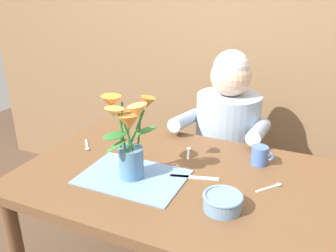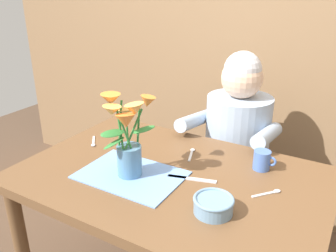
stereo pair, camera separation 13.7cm
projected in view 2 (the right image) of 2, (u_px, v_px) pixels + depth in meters
name	position (u px, v px, depth m)	size (l,w,h in m)	color
wood_panel_backdrop	(261.00, 19.00, 2.03)	(4.00, 0.10, 2.50)	brown
dining_table	(170.00, 195.00, 1.42)	(1.20, 0.80, 0.74)	brown
seated_person	(235.00, 156.00, 1.92)	(0.45, 0.47, 1.14)	#4C4C56
striped_placemat	(131.00, 175.00, 1.37)	(0.40, 0.28, 0.01)	#6B93D1
flower_vase	(127.00, 135.00, 1.31)	(0.21, 0.24, 0.32)	teal
ceramic_bowl	(213.00, 205.00, 1.14)	(0.14, 0.14, 0.06)	#6689A8
dinner_knife	(192.00, 179.00, 1.35)	(0.19, 0.02, 0.01)	silver
tea_cup	(262.00, 160.00, 1.41)	(0.09, 0.07, 0.08)	#476BB7
spoon_0	(125.00, 155.00, 1.53)	(0.03, 0.12, 0.01)	silver
spoon_1	(192.00, 153.00, 1.55)	(0.05, 0.12, 0.01)	silver
spoon_2	(271.00, 192.00, 1.26)	(0.09, 0.10, 0.01)	silver
spoon_3	(93.00, 143.00, 1.65)	(0.09, 0.10, 0.01)	silver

